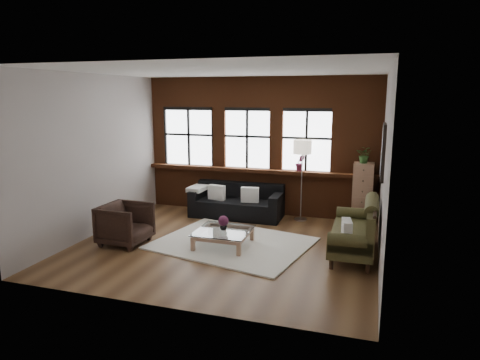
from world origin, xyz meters
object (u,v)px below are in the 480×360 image
(coffee_table, at_px, (224,238))
(dark_sofa, at_px, (237,201))
(vase, at_px, (223,226))
(armchair, at_px, (125,224))
(floor_lamp, at_px, (302,177))
(vintage_settee, at_px, (353,227))
(drawer_chest, at_px, (362,195))

(coffee_table, bearing_deg, dark_sofa, 101.01)
(coffee_table, bearing_deg, vase, 135.00)
(armchair, relative_size, floor_lamp, 0.43)
(armchair, height_order, vase, armchair)
(coffee_table, relative_size, vase, 7.10)
(dark_sofa, bearing_deg, coffee_table, -78.99)
(floor_lamp, bearing_deg, vase, -116.71)
(vintage_settee, height_order, coffee_table, vintage_settee)
(dark_sofa, relative_size, armchair, 2.47)
(vase, bearing_deg, dark_sofa, 101.01)
(armchair, xyz_separation_m, vase, (1.83, 0.41, 0.00))
(vase, relative_size, floor_lamp, 0.07)
(dark_sofa, xyz_separation_m, vase, (0.38, -1.97, 0.01))
(vintage_settee, distance_m, armchair, 4.21)
(vase, height_order, floor_lamp, floor_lamp)
(dark_sofa, bearing_deg, floor_lamp, 7.21)
(vintage_settee, bearing_deg, vase, -171.36)
(drawer_chest, bearing_deg, armchair, -148.73)
(drawer_chest, height_order, floor_lamp, floor_lamp)
(armchair, bearing_deg, dark_sofa, -29.48)
(floor_lamp, bearing_deg, dark_sofa, -172.79)
(vintage_settee, xyz_separation_m, vase, (-2.31, -0.35, -0.11))
(dark_sofa, distance_m, drawer_chest, 2.81)
(vintage_settee, bearing_deg, armchair, -169.62)
(vase, height_order, drawer_chest, drawer_chest)
(dark_sofa, relative_size, vintage_settee, 1.12)
(dark_sofa, height_order, floor_lamp, floor_lamp)
(armchair, distance_m, floor_lamp, 3.92)
(vintage_settee, relative_size, floor_lamp, 0.95)
(floor_lamp, bearing_deg, coffee_table, -116.71)
(vintage_settee, distance_m, coffee_table, 2.36)
(coffee_table, xyz_separation_m, floor_lamp, (1.08, 2.15, 0.83))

